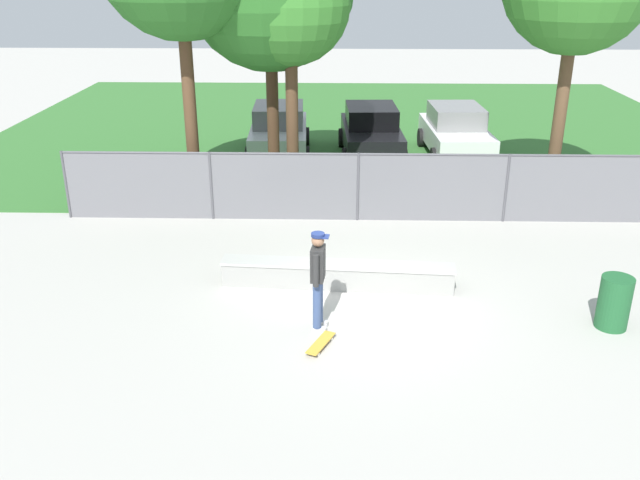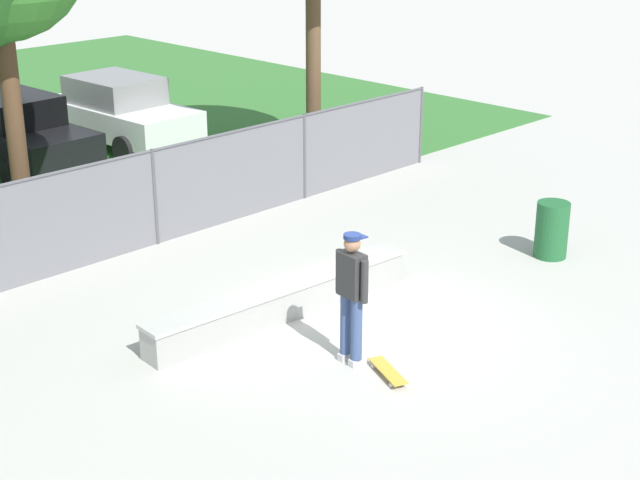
# 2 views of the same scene
# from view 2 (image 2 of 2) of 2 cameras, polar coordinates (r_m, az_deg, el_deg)

# --- Properties ---
(ground_plane) EXTENTS (80.00, 80.00, 0.00)m
(ground_plane) POSITION_cam_2_polar(r_m,az_deg,el_deg) (14.10, 1.80, -5.03)
(ground_plane) COLOR #ADAAA3
(concrete_ledge) EXTENTS (4.66, 0.81, 0.52)m
(concrete_ledge) POSITION_cam_2_polar(r_m,az_deg,el_deg) (14.25, -2.23, -3.59)
(concrete_ledge) COLOR #999993
(concrete_ledge) RESTS_ON ground
(skateboarder) EXTENTS (0.33, 0.60, 1.84)m
(skateboarder) POSITION_cam_2_polar(r_m,az_deg,el_deg) (12.62, 1.88, -3.09)
(skateboarder) COLOR beige
(skateboarder) RESTS_ON ground
(skateboard) EXTENTS (0.50, 0.81, 0.09)m
(skateboard) POSITION_cam_2_polar(r_m,az_deg,el_deg) (12.72, 4.03, -7.74)
(skateboard) COLOR gold
(skateboard) RESTS_ON ground
(chainlink_fence) EXTENTS (14.68, 0.07, 1.73)m
(chainlink_fence) POSITION_cam_2_polar(r_m,az_deg,el_deg) (17.07, -9.75, 2.76)
(chainlink_fence) COLOR #4C4C51
(chainlink_fence) RESTS_ON ground
(car_black) EXTENTS (2.16, 4.27, 1.66)m
(car_black) POSITION_cam_2_polar(r_m,az_deg,el_deg) (22.37, -17.62, 6.09)
(car_black) COLOR black
(car_black) RESTS_ON ground
(car_white) EXTENTS (2.16, 4.27, 1.66)m
(car_white) POSITION_cam_2_polar(r_m,az_deg,el_deg) (23.78, -11.79, 7.46)
(car_white) COLOR silver
(car_white) RESTS_ON ground
(trash_bin) EXTENTS (0.56, 0.56, 0.97)m
(trash_bin) POSITION_cam_2_polar(r_m,az_deg,el_deg) (16.87, 13.53, 0.59)
(trash_bin) COLOR #1E592D
(trash_bin) RESTS_ON ground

